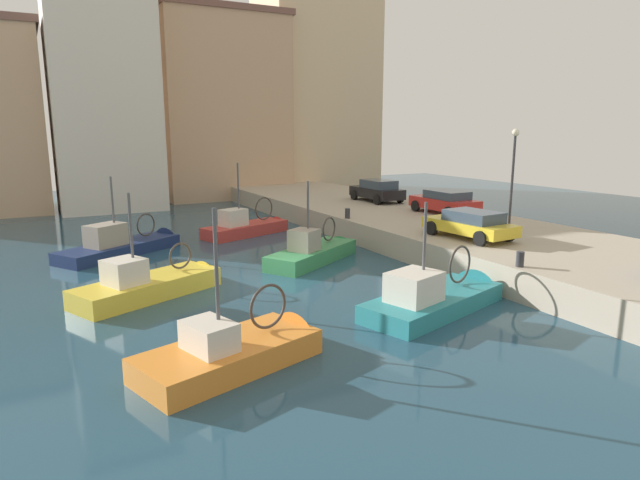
% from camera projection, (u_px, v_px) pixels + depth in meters
% --- Properties ---
extents(water_surface, '(80.00, 80.00, 0.00)m').
position_uv_depth(water_surface, '(265.00, 284.00, 21.46)').
color(water_surface, navy).
rests_on(water_surface, ground).
extents(quay_wall, '(9.00, 56.00, 1.20)m').
position_uv_depth(quay_wall, '(483.00, 242.00, 26.62)').
color(quay_wall, '#ADA08C').
rests_on(quay_wall, ground).
extents(fishing_boat_teal, '(6.71, 3.74, 4.70)m').
position_uv_depth(fishing_boat_teal, '(439.00, 304.00, 18.58)').
color(fishing_boat_teal, teal).
rests_on(fishing_boat_teal, ground).
extents(fishing_boat_green, '(6.19, 4.62, 4.52)m').
position_uv_depth(fishing_boat_green, '(316.00, 258.00, 25.31)').
color(fishing_boat_green, '#388951').
rests_on(fishing_boat_green, ground).
extents(fishing_boat_orange, '(5.86, 3.51, 5.11)m').
position_uv_depth(fishing_boat_orange, '(243.00, 359.00, 14.29)').
color(fishing_boat_orange, orange).
rests_on(fishing_boat_orange, ground).
extents(fishing_boat_navy, '(6.89, 5.26, 4.69)m').
position_uv_depth(fishing_boat_navy, '(126.00, 250.00, 26.80)').
color(fishing_boat_navy, navy).
rests_on(fishing_boat_navy, ground).
extents(fishing_boat_yellow, '(6.35, 4.17, 4.70)m').
position_uv_depth(fishing_boat_yellow, '(156.00, 291.00, 20.13)').
color(fishing_boat_yellow, gold).
rests_on(fishing_boat_yellow, ground).
extents(fishing_boat_red, '(6.21, 3.61, 4.92)m').
position_uv_depth(fishing_boat_red, '(250.00, 232.00, 31.59)').
color(fishing_boat_red, '#BC3833').
rests_on(fishing_boat_red, ground).
extents(parked_car_black, '(2.06, 4.15, 1.46)m').
position_uv_depth(parked_car_black, '(377.00, 190.00, 36.54)').
color(parked_car_black, black).
rests_on(parked_car_black, quay_wall).
extents(parked_car_yellow, '(2.30, 4.37, 1.25)m').
position_uv_depth(parked_car_yellow, '(471.00, 224.00, 24.30)').
color(parked_car_yellow, gold).
rests_on(parked_car_yellow, quay_wall).
extents(parked_car_red, '(2.09, 4.27, 1.34)m').
position_uv_depth(parked_car_red, '(445.00, 201.00, 31.33)').
color(parked_car_red, red).
rests_on(parked_car_red, quay_wall).
extents(mooring_bollard_south, '(0.28, 0.28, 0.55)m').
position_uv_depth(mooring_bollard_south, '(520.00, 259.00, 19.35)').
color(mooring_bollard_south, '#2D2D33').
rests_on(mooring_bollard_south, quay_wall).
extents(mooring_bollard_mid, '(0.28, 0.28, 0.55)m').
position_uv_depth(mooring_bollard_mid, '(347.00, 213.00, 29.73)').
color(mooring_bollard_mid, '#2D2D33').
rests_on(mooring_bollard_mid, quay_wall).
extents(quay_streetlamp, '(0.36, 0.36, 4.83)m').
position_uv_depth(quay_streetlamp, '(514.00, 162.00, 26.36)').
color(quay_streetlamp, '#38383D').
rests_on(quay_streetlamp, quay_wall).
extents(waterfront_building_west_mid, '(11.14, 7.25, 20.74)m').
position_uv_depth(waterfront_building_west_mid, '(316.00, 82.00, 52.30)').
color(waterfront_building_west_mid, beige).
rests_on(waterfront_building_west_mid, ground).
extents(waterfront_building_central, '(11.14, 7.58, 15.82)m').
position_uv_depth(waterfront_building_central, '(221.00, 106.00, 47.59)').
color(waterfront_building_central, tan).
rests_on(waterfront_building_central, ground).
extents(waterfront_building_east_mid, '(7.58, 6.77, 19.95)m').
position_uv_depth(waterfront_building_east_mid, '(102.00, 73.00, 39.65)').
color(waterfront_building_east_mid, silver).
rests_on(waterfront_building_east_mid, ground).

